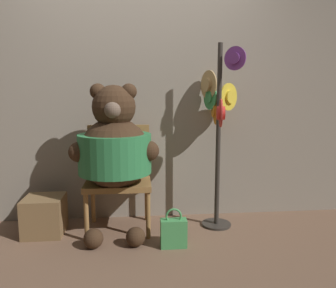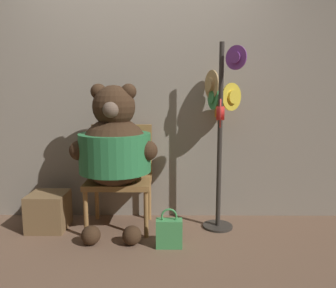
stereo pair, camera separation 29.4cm
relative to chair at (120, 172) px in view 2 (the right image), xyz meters
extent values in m
plane|color=brown|center=(0.17, -0.44, -0.52)|extent=(14.00, 14.00, 0.00)
cube|color=gray|center=(0.17, 0.28, 0.59)|extent=(8.00, 0.10, 2.24)
cylinder|color=#9E703D|center=(-0.26, -0.30, -0.31)|extent=(0.04, 0.04, 0.42)
cylinder|color=#9E703D|center=(0.26, -0.30, -0.31)|extent=(0.04, 0.04, 0.42)
cylinder|color=#9E703D|center=(-0.26, 0.13, -0.31)|extent=(0.04, 0.04, 0.42)
cylinder|color=#9E703D|center=(0.26, 0.13, -0.31)|extent=(0.04, 0.04, 0.42)
cube|color=#9E703D|center=(0.00, -0.09, -0.08)|extent=(0.59, 0.49, 0.05)
cube|color=#9E703D|center=(0.00, 0.14, 0.19)|extent=(0.59, 0.04, 0.49)
sphere|color=#3D2819|center=(-0.02, -0.16, 0.21)|extent=(0.63, 0.63, 0.63)
cylinder|color=#2D7F47|center=(-0.02, -0.16, 0.21)|extent=(0.64, 0.64, 0.34)
sphere|color=#3D2819|center=(-0.02, -0.16, 0.62)|extent=(0.38, 0.38, 0.38)
sphere|color=#3D2819|center=(-0.15, -0.16, 0.75)|extent=(0.14, 0.14, 0.14)
sphere|color=#3D2819|center=(0.11, -0.16, 0.75)|extent=(0.14, 0.14, 0.14)
sphere|color=brown|center=(-0.02, -0.32, 0.60)|extent=(0.14, 0.14, 0.14)
sphere|color=#3D2819|center=(-0.32, -0.24, 0.24)|extent=(0.18, 0.18, 0.18)
sphere|color=#3D2819|center=(0.28, -0.24, 0.24)|extent=(0.18, 0.18, 0.18)
sphere|color=#3D2819|center=(-0.19, -0.44, -0.44)|extent=(0.16, 0.16, 0.16)
sphere|color=#3D2819|center=(0.15, -0.44, -0.44)|extent=(0.16, 0.16, 0.16)
cylinder|color=#332D28|center=(0.93, -0.07, -0.51)|extent=(0.28, 0.28, 0.02)
cylinder|color=#332D28|center=(0.93, -0.07, 0.33)|extent=(0.04, 0.04, 1.70)
cylinder|color=red|center=(0.90, -0.23, 0.57)|extent=(0.05, 0.24, 0.24)
cylinder|color=red|center=(0.90, -0.23, 0.57)|extent=(0.08, 0.13, 0.12)
cylinder|color=orange|center=(0.93, 0.06, 0.58)|extent=(0.03, 0.28, 0.28)
cylinder|color=orange|center=(0.93, 0.06, 0.58)|extent=(0.08, 0.14, 0.13)
cylinder|color=#3D9351|center=(0.88, 0.10, 0.70)|extent=(0.08, 0.24, 0.24)
cylinder|color=#3D9351|center=(0.88, 0.10, 0.70)|extent=(0.08, 0.12, 0.12)
cylinder|color=tan|center=(0.86, 0.10, 0.82)|extent=(0.10, 0.26, 0.27)
cylinder|color=tan|center=(0.86, 0.10, 0.82)|extent=(0.12, 0.15, 0.13)
cylinder|color=yellow|center=(1.04, 0.02, 0.70)|extent=(0.21, 0.17, 0.26)
cylinder|color=yellow|center=(1.04, 0.02, 0.70)|extent=(0.14, 0.13, 0.12)
cylinder|color=#7A388E|center=(1.03, -0.17, 1.03)|extent=(0.16, 0.15, 0.21)
cylinder|color=#7A388E|center=(1.03, -0.17, 1.03)|extent=(0.10, 0.10, 0.10)
cube|color=#479E56|center=(0.47, -0.48, -0.41)|extent=(0.22, 0.10, 0.23)
torus|color=#479E56|center=(0.47, -0.48, -0.26)|extent=(0.13, 0.02, 0.13)
cube|color=brown|center=(-0.66, -0.11, -0.35)|extent=(0.34, 0.34, 0.34)
camera|label=1|loc=(0.18, -3.02, 0.72)|focal=35.00mm
camera|label=2|loc=(0.47, -3.03, 0.72)|focal=35.00mm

